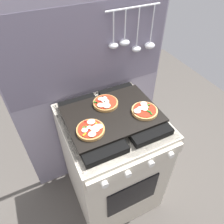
# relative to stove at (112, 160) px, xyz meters

# --- Properties ---
(ground_plane) EXTENTS (4.00, 4.00, 0.00)m
(ground_plane) POSITION_rel_stove_xyz_m (0.00, 0.00, -0.45)
(ground_plane) COLOR #4C4742
(kitchen_backsplash) EXTENTS (1.10, 0.09, 1.55)m
(kitchen_backsplash) POSITION_rel_stove_xyz_m (0.00, 0.34, 0.34)
(kitchen_backsplash) COLOR gray
(kitchen_backsplash) RESTS_ON ground_plane
(stove) EXTENTS (0.60, 0.64, 0.90)m
(stove) POSITION_rel_stove_xyz_m (0.00, 0.00, 0.00)
(stove) COLOR beige
(stove) RESTS_ON ground_plane
(baking_tray) EXTENTS (0.54, 0.38, 0.02)m
(baking_tray) POSITION_rel_stove_xyz_m (0.00, 0.00, 0.46)
(baking_tray) COLOR black
(baking_tray) RESTS_ON stove
(pizza_left) EXTENTS (0.15, 0.15, 0.03)m
(pizza_left) POSITION_rel_stove_xyz_m (-0.16, -0.08, 0.48)
(pizza_left) COLOR #C18947
(pizza_left) RESTS_ON baking_tray
(pizza_right) EXTENTS (0.15, 0.15, 0.03)m
(pizza_right) POSITION_rel_stove_xyz_m (0.18, -0.07, 0.48)
(pizza_right) COLOR tan
(pizza_right) RESTS_ON baking_tray
(pizza_center) EXTENTS (0.15, 0.15, 0.03)m
(pizza_center) POSITION_rel_stove_xyz_m (-0.00, 0.09, 0.48)
(pizza_center) COLOR #C18947
(pizza_center) RESTS_ON baking_tray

